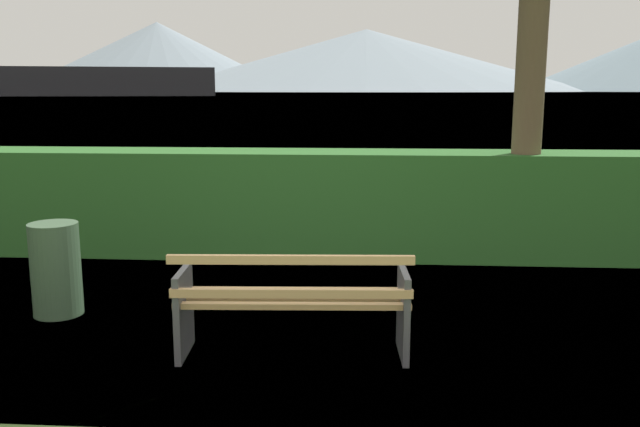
# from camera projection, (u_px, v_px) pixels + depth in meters

# --- Properties ---
(ground_plane) EXTENTS (1400.00, 1400.00, 0.00)m
(ground_plane) POSITION_uv_depth(u_px,v_px,m) (294.00, 353.00, 5.23)
(ground_plane) COLOR #4C6B33
(water_surface) EXTENTS (620.00, 620.00, 0.00)m
(water_surface) POSITION_uv_depth(u_px,v_px,m) (365.00, 93.00, 308.05)
(water_surface) COLOR #7A99A8
(water_surface) RESTS_ON ground_plane
(park_bench) EXTENTS (1.80, 0.66, 0.87)m
(park_bench) POSITION_uv_depth(u_px,v_px,m) (293.00, 303.00, 5.09)
(park_bench) COLOR tan
(park_bench) RESTS_ON ground_plane
(hedge_row) EXTENTS (12.06, 0.90, 1.29)m
(hedge_row) POSITION_uv_depth(u_px,v_px,m) (321.00, 203.00, 8.28)
(hedge_row) COLOR #285B23
(hedge_row) RESTS_ON ground_plane
(trash_bin) EXTENTS (0.44, 0.44, 0.85)m
(trash_bin) POSITION_uv_depth(u_px,v_px,m) (56.00, 269.00, 6.07)
(trash_bin) COLOR #385138
(trash_bin) RESTS_ON ground_plane
(distant_hills) EXTENTS (690.88, 377.97, 60.99)m
(distant_hills) POSITION_uv_depth(u_px,v_px,m) (377.00, 59.00, 585.45)
(distant_hills) COLOR gray
(distant_hills) RESTS_ON ground_plane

